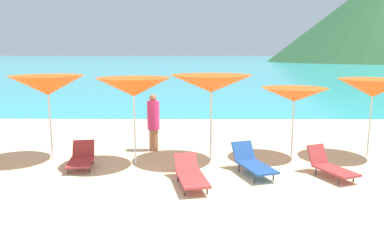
{
  "coord_description": "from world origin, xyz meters",
  "views": [
    {
      "loc": [
        -0.53,
        -6.15,
        2.97
      ],
      "look_at": [
        -0.64,
        3.63,
        1.2
      ],
      "focal_mm": 34.5,
      "sensor_mm": 36.0,
      "label": 1
    }
  ],
  "objects": [
    {
      "name": "umbrella_2",
      "position": [
        -4.59,
        3.88,
        2.11
      ],
      "size": [
        2.1,
        2.1,
        2.38
      ],
      "color": "silver",
      "rests_on": "ground_plane"
    },
    {
      "name": "lounge_chair_0",
      "position": [
        -0.65,
        1.9,
        0.26
      ],
      "size": [
        0.89,
        1.73,
        0.56
      ],
      "rotation": [
        0.0,
        0.0,
        0.21
      ],
      "color": "#A53333",
      "rests_on": "ground_plane"
    },
    {
      "name": "lounge_chair_1",
      "position": [
        2.74,
        2.52,
        0.28
      ],
      "size": [
        1.02,
        1.41,
        0.69
      ],
      "rotation": [
        0.0,
        0.0,
        0.42
      ],
      "color": "#A53333",
      "rests_on": "ground_plane"
    },
    {
      "name": "beachgoer_0",
      "position": [
        -1.84,
        4.95,
        0.92
      ],
      "size": [
        0.37,
        0.37,
        1.76
      ],
      "rotation": [
        0.0,
        0.0,
        5.09
      ],
      "color": "#A3704C",
      "rests_on": "ground_plane"
    },
    {
      "name": "umbrella_6",
      "position": [
        4.47,
        4.31,
        2.0
      ],
      "size": [
        1.99,
        1.99,
        2.26
      ],
      "color": "silver",
      "rests_on": "ground_plane"
    },
    {
      "name": "lounge_chair_6",
      "position": [
        -3.55,
        3.21,
        0.25
      ],
      "size": [
        0.78,
        1.36,
        0.62
      ],
      "rotation": [
        0.0,
        0.0,
        0.16
      ],
      "color": "#A53333",
      "rests_on": "ground_plane"
    },
    {
      "name": "ground_plane",
      "position": [
        0.0,
        10.0,
        -0.15
      ],
      "size": [
        50.0,
        100.0,
        0.3
      ],
      "primitive_type": "cube",
      "color": "beige"
    },
    {
      "name": "umbrella_3",
      "position": [
        -2.16,
        3.42,
        2.1
      ],
      "size": [
        2.08,
        2.08,
        2.35
      ],
      "color": "silver",
      "rests_on": "ground_plane"
    },
    {
      "name": "umbrella_5",
      "position": [
        2.24,
        4.24,
        1.82
      ],
      "size": [
        2.03,
        2.03,
        2.01
      ],
      "color": "silver",
      "rests_on": "ground_plane"
    },
    {
      "name": "ocean_water",
      "position": [
        0.0,
        230.49,
        0.01
      ],
      "size": [
        650.0,
        440.0,
        0.02
      ],
      "primitive_type": "cube",
      "color": "#2DADBC",
      "rests_on": "ground_plane"
    },
    {
      "name": "umbrella_4",
      "position": [
        -0.12,
        3.91,
        2.16
      ],
      "size": [
        2.33,
        2.33,
        2.4
      ],
      "color": "silver",
      "rests_on": "ground_plane"
    },
    {
      "name": "lounge_chair_7",
      "position": [
        0.87,
        2.69,
        0.31
      ],
      "size": [
        1.03,
        1.61,
        0.7
      ],
      "rotation": [
        0.0,
        0.0,
        0.33
      ],
      "color": "#1E478C",
      "rests_on": "ground_plane"
    }
  ]
}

